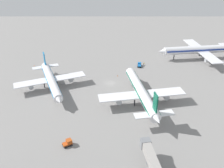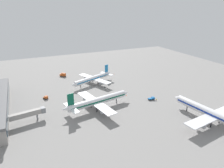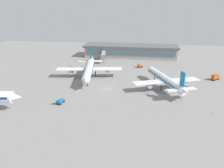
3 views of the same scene
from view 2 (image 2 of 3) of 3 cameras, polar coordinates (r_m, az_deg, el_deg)
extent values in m
plane|color=gray|center=(147.46, 0.54, -3.25)|extent=(288.00, 288.00, 0.00)
cube|color=#4C6070|center=(139.40, -26.83, -4.75)|extent=(68.76, 0.30, 4.25)
cylinder|color=white|center=(124.95, 25.65, -7.27)|extent=(43.45, 10.46, 4.75)
cone|color=white|center=(136.69, 17.68, -3.71)|extent=(5.31, 5.11, 4.52)
cube|color=navy|center=(124.80, 25.67, -7.12)|extent=(41.75, 10.33, 0.86)
cube|color=white|center=(124.23, 26.44, -7.82)|extent=(12.31, 41.60, 0.43)
cylinder|color=#A5A8AD|center=(116.19, 23.21, -10.23)|extent=(5.91, 3.34, 2.61)
cylinder|color=black|center=(134.04, 20.03, -6.43)|extent=(0.57, 0.57, 3.33)
cylinder|color=black|center=(122.36, 25.71, -10.05)|extent=(0.57, 0.57, 3.33)
cylinder|color=black|center=(128.30, 27.59, -8.92)|extent=(0.57, 0.57, 3.33)
cylinder|color=white|center=(127.95, -3.85, -4.64)|extent=(11.30, 39.96, 4.38)
cone|color=white|center=(138.90, 3.69, -2.50)|extent=(4.86, 5.04, 4.16)
cone|color=white|center=(119.48, -12.67, -6.75)|extent=(4.41, 6.00, 3.50)
cube|color=#0C593F|center=(127.81, -3.85, -4.51)|extent=(11.10, 38.41, 0.79)
cube|color=white|center=(127.24, -4.61, -5.04)|extent=(38.35, 12.91, 0.39)
cylinder|color=#A5A8AD|center=(136.33, -6.84, -3.99)|extent=(3.28, 5.52, 2.41)
cylinder|color=#A5A8AD|center=(119.85, -2.02, -7.54)|extent=(3.28, 5.52, 2.41)
cube|color=white|center=(120.64, -11.21, -6.46)|extent=(15.52, 6.17, 0.32)
cube|color=#0C593F|center=(118.36, -11.39, -4.20)|extent=(1.14, 3.85, 7.01)
cylinder|color=black|center=(136.43, 1.23, -4.63)|extent=(0.53, 0.53, 3.07)
cylinder|color=black|center=(130.94, -5.80, -5.90)|extent=(0.53, 0.53, 3.07)
cylinder|color=black|center=(125.49, -4.23, -7.10)|extent=(0.53, 0.53, 3.07)
cylinder|color=white|center=(168.24, -5.39, 1.51)|extent=(17.36, 34.59, 3.94)
cone|color=white|center=(157.07, -10.57, -0.20)|extent=(4.97, 5.07, 3.74)
cone|color=white|center=(180.56, -0.88, 3.16)|extent=(4.80, 5.76, 3.15)
cube|color=#1972B2|center=(168.14, -5.39, 1.60)|extent=(16.89, 33.30, 0.71)
cube|color=white|center=(169.49, -4.93, 1.53)|extent=(33.63, 18.33, 0.35)
cylinder|color=#A5A8AD|center=(163.40, -2.67, 0.32)|extent=(3.79, 5.13, 2.17)
cylinder|color=#A5A8AD|center=(176.77, -7.00, 1.80)|extent=(3.79, 5.13, 2.17)
cube|color=white|center=(178.60, -1.54, 2.89)|extent=(13.80, 8.18, 0.28)
cube|color=#1972B2|center=(177.19, -1.55, 4.34)|extent=(1.71, 3.34, 6.30)
cylinder|color=black|center=(161.92, -8.65, -0.70)|extent=(0.47, 0.47, 2.76)
cylinder|color=black|center=(168.98, -3.91, 0.44)|extent=(0.47, 0.47, 2.76)
cylinder|color=black|center=(173.38, -5.34, 0.93)|extent=(0.47, 0.47, 2.76)
cube|color=black|center=(143.44, 10.82, -4.13)|extent=(2.42, 4.60, 0.30)
cube|color=#1966B2|center=(143.71, 11.29, -3.78)|extent=(2.11, 2.02, 1.20)
cube|color=#3F596B|center=(143.98, 11.59, -3.65)|extent=(1.59, 0.27, 0.67)
cube|color=#1966B2|center=(142.85, 10.51, -4.01)|extent=(2.20, 2.81, 0.60)
cylinder|color=black|center=(144.94, 11.18, -3.95)|extent=(0.40, 0.83, 0.80)
cylinder|color=black|center=(143.45, 11.53, -4.25)|extent=(0.40, 0.83, 0.80)
cylinder|color=black|center=(143.58, 10.09, -4.11)|extent=(0.40, 0.83, 0.80)
cylinder|color=black|center=(142.07, 10.44, -4.42)|extent=(0.40, 0.83, 0.80)
cube|color=black|center=(149.48, -17.90, -3.75)|extent=(3.72, 3.25, 0.30)
cube|color=#BF4C19|center=(148.58, -17.77, -3.49)|extent=(2.51, 2.55, 1.60)
cube|color=#3F596B|center=(147.85, -17.60, -3.45)|extent=(0.87, 1.42, 0.90)
cube|color=#BF4C19|center=(150.00, -18.13, -3.52)|extent=(2.16, 2.35, 0.50)
cylinder|color=black|center=(149.21, -17.34, -3.79)|extent=(0.84, 0.66, 0.80)
cylinder|color=black|center=(148.21, -17.92, -4.03)|extent=(0.84, 0.66, 0.80)
cylinder|color=black|center=(150.89, -17.87, -3.58)|extent=(0.84, 0.66, 0.80)
cylinder|color=black|center=(149.89, -18.44, -3.81)|extent=(0.84, 0.66, 0.80)
cube|color=black|center=(192.01, -13.44, 2.18)|extent=(5.33, 5.28, 0.30)
cube|color=#BF4C19|center=(192.77, -13.94, 2.50)|extent=(2.62, 2.62, 1.60)
cube|color=#3F596B|center=(193.13, -14.14, 2.62)|extent=(1.17, 1.20, 0.90)
cube|color=#BF4C19|center=(191.07, -13.26, 2.56)|extent=(4.04, 4.02, 2.60)
cylinder|color=black|center=(192.41, -14.08, 2.11)|extent=(0.78, 0.77, 0.80)
cylinder|color=black|center=(193.88, -13.77, 2.28)|extent=(0.78, 0.77, 0.80)
cylinder|color=black|center=(190.25, -13.11, 1.98)|extent=(0.78, 0.77, 0.80)
cylinder|color=black|center=(191.74, -12.80, 2.16)|extent=(0.78, 0.77, 0.80)
cylinder|color=#1E2338|center=(142.60, 12.16, -4.44)|extent=(0.42, 0.42, 0.85)
cylinder|color=yellow|center=(142.30, 12.18, -4.18)|extent=(0.50, 0.50, 0.60)
sphere|color=tan|center=(142.13, 12.19, -4.03)|extent=(0.22, 0.22, 0.22)
cylinder|color=yellow|center=(142.19, 12.26, -4.20)|extent=(0.10, 0.10, 0.54)
cylinder|color=yellow|center=(142.41, 12.10, -4.15)|extent=(0.10, 0.10, 0.54)
cube|color=#9E9993|center=(122.05, -22.83, -7.74)|extent=(5.15, 16.91, 2.80)
cylinder|color=slate|center=(124.42, -19.98, -8.50)|extent=(0.90, 0.90, 3.80)
cube|color=slate|center=(123.54, -18.60, -6.79)|extent=(3.45, 2.85, 3.08)
cone|color=#EA590C|center=(147.61, 4.04, -3.15)|extent=(0.44, 0.44, 0.60)
cone|color=#EA590C|center=(193.73, 0.61, 2.85)|extent=(0.44, 0.44, 0.60)
camera|label=1|loc=(131.51, -49.27, 13.49)|focal=38.77mm
camera|label=3|loc=(217.48, 25.61, 13.66)|focal=37.17mm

